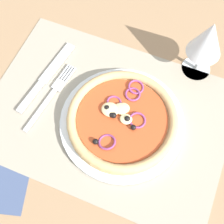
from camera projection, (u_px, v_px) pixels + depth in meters
The scene contains 7 objects.
ground_plane at pixel (107, 117), 68.01cm from camera, with size 190.00×140.00×2.40cm, color #9E7A56.
placemat at pixel (107, 115), 66.75cm from camera, with size 50.16×35.77×0.40cm, color #A39984.
plate at pixel (122, 123), 65.22cm from camera, with size 25.45×25.45×1.00cm, color white.
pizza at pixel (122, 119), 63.81cm from camera, with size 22.32×22.32×2.57cm.
fork at pixel (52, 93), 68.43cm from camera, with size 3.72×18.05×0.44cm.
knife at pixel (47, 76), 70.28cm from camera, with size 4.40×20.04×0.62cm.
wine_glass at pixel (208, 40), 62.62cm from camera, with size 7.20×7.20×14.90cm.
Camera 1 is at (11.56, -25.57, 60.78)cm, focal length 51.26 mm.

